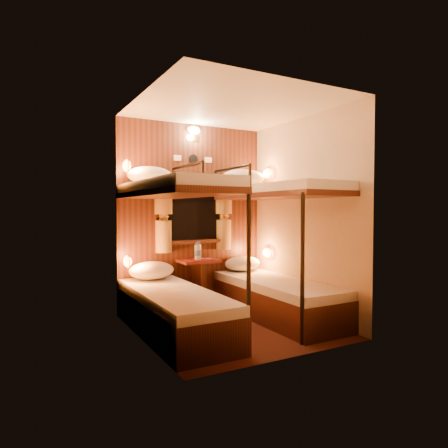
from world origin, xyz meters
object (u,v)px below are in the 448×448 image
bunk_left (174,280)px  bottle_right (199,252)px  bunk_right (276,271)px  table (199,278)px  bottle_left (197,252)px

bunk_left → bottle_right: size_ratio=8.07×
bunk_left → bunk_right: 1.30m
bunk_right → table: bearing=129.7°
bunk_right → bunk_left: bearing=180.0°
table → bottle_left: bearing=-136.5°
bunk_left → bottle_right: bunk_left is taller
bunk_right → bottle_left: 1.03m
table → bottle_right: size_ratio=2.78×
bottle_left → bunk_right: bearing=-46.9°
bottle_left → bunk_left: bearing=-129.2°
bottle_right → bunk_right: bearing=-48.0°
bunk_left → table: bunk_left is taller
bunk_right → bottle_right: 1.02m
bunk_left → bottle_left: bunk_left is taller
table → bottle_left: size_ratio=2.93×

